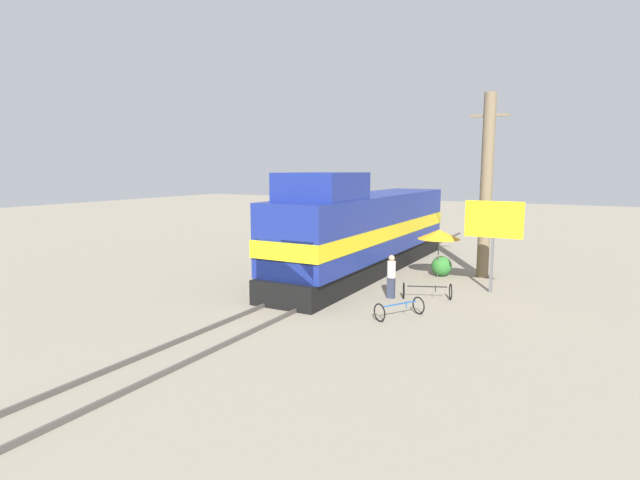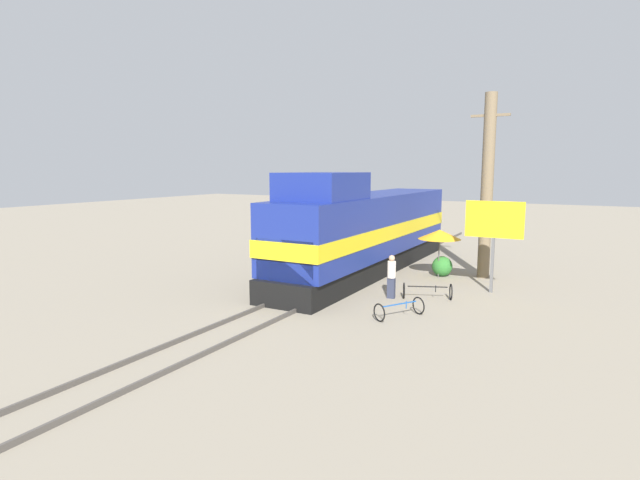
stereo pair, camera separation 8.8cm
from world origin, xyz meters
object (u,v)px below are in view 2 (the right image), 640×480
Objects in this scene: bicycle at (427,291)px; billboard_sign at (494,224)px; locomotive at (365,231)px; person_bystander at (391,275)px; utility_pole at (487,186)px; bicycle_spare at (399,309)px; vendor_umbrella at (440,234)px.

billboard_sign is at bearing -62.56° from bicycle.
bicycle is at bearing -130.11° from billboard_sign.
locomotive is 9.31× the size of person_bystander.
locomotive is at bearing -162.07° from utility_pole.
person_bystander is 2.81m from bicycle_spare.
billboard_sign is at bearing -33.19° from vendor_umbrella.
billboard_sign is at bearing -72.68° from utility_pole.
person_bystander is (-2.49, -5.96, -3.46)m from utility_pole.
locomotive reaches higher than vendor_umbrella.
vendor_umbrella is (-1.91, -1.09, -2.32)m from utility_pole.
locomotive is at bearing 126.25° from person_bystander.
vendor_umbrella is 5.04m from person_bystander.
vendor_umbrella is 3.48m from billboard_sign.
person_bystander is 0.94× the size of bicycle_spare.
bicycle is (-2.06, -2.45, -2.61)m from billboard_sign.
person_bystander is (3.06, -4.17, -1.16)m from locomotive.
billboard_sign reaches higher than bicycle.
locomotive is 8.79× the size of bicycle_spare.
bicycle is 1.07× the size of bicycle_spare.
locomotive is at bearing -169.03° from vendor_umbrella.
locomotive is 8.08m from bicycle_spare.
bicycle_spare is at bearing 155.65° from bicycle.
billboard_sign is 4.96m from person_bystander.
billboard_sign is (6.47, -1.15, 0.81)m from locomotive.
locomotive reaches higher than bicycle_spare.
bicycle_spare is at bearing -84.75° from vendor_umbrella.
person_bystander is (-3.41, -3.02, -1.97)m from billboard_sign.
bicycle is (1.35, 0.57, -0.64)m from person_bystander.
person_bystander is at bearing -32.00° from bicycle_spare.
vendor_umbrella is at bearing -150.32° from utility_pole.
utility_pole reaches higher than person_bystander.
vendor_umbrella is 1.31× the size of person_bystander.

